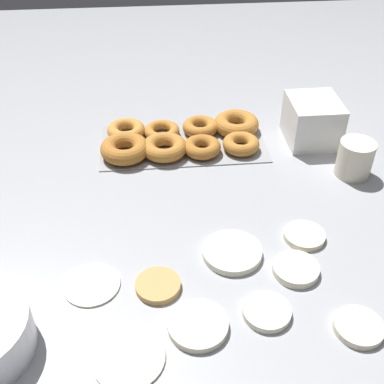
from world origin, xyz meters
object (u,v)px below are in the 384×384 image
pancake_2 (158,285)px  pancake_5 (128,357)px  pancake_8 (304,235)px  pancake_3 (359,327)px  donut_tray (181,138)px  pancake_1 (198,325)px  pancake_0 (232,252)px  paper_cup (355,159)px  pancake_7 (92,284)px  pancake_6 (267,312)px  pancake_4 (296,269)px  container_stack (312,121)px

pancake_2 → pancake_5: bearing=69.5°
pancake_2 → pancake_5: pancake_2 is taller
pancake_8 → pancake_5: bearing=34.6°
pancake_3 → donut_tray: size_ratio=0.20×
pancake_5 → pancake_8: size_ratio=1.41×
pancake_1 → pancake_5: (0.11, 0.05, -0.00)m
pancake_0 → paper_cup: bearing=-143.8°
pancake_1 → pancake_2: 0.11m
pancake_5 → pancake_7: bearing=-66.5°
pancake_5 → pancake_6: pancake_6 is taller
pancake_6 → paper_cup: bearing=-127.0°
pancake_5 → donut_tray: size_ratio=0.28×
pancake_5 → pancake_8: 0.42m
pancake_4 → pancake_6: pancake_4 is taller
pancake_1 → pancake_4: 0.22m
pancake_5 → pancake_4: bearing=-153.6°
pancake_1 → paper_cup: paper_cup is taller
pancake_2 → pancake_6: same height
pancake_3 → pancake_5: 0.37m
pancake_6 → pancake_7: size_ratio=0.81×
pancake_4 → pancake_2: bearing=3.3°
pancake_1 → pancake_5: bearing=22.1°
pancake_3 → container_stack: bearing=-98.5°
pancake_7 → paper_cup: size_ratio=1.19×
pancake_8 → donut_tray: (0.22, -0.36, 0.01)m
pancake_4 → pancake_0: bearing=-26.2°
donut_tray → paper_cup: bearing=157.5°
pancake_5 → paper_cup: 0.68m
pancake_0 → pancake_4: 0.12m
pancake_8 → container_stack: (-0.11, -0.36, 0.05)m
pancake_4 → paper_cup: paper_cup is taller
pancake_3 → paper_cup: (-0.14, -0.42, 0.04)m
donut_tray → paper_cup: (-0.39, 0.16, 0.02)m
pancake_5 → container_stack: container_stack is taller
pancake_1 → donut_tray: (-0.01, -0.55, 0.01)m
pancake_7 → pancake_8: (-0.41, -0.08, 0.00)m
pancake_6 → pancake_7: 0.31m
pancake_4 → paper_cup: (-0.21, -0.29, 0.04)m
pancake_5 → pancake_7: (0.07, -0.15, -0.00)m
pancake_8 → container_stack: bearing=-107.7°
pancake_5 → pancake_8: pancake_8 is taller
pancake_2 → pancake_7: pancake_2 is taller
pancake_6 → donut_tray: size_ratio=0.20×
pancake_3 → paper_cup: size_ratio=0.95×
pancake_4 → pancake_3: bearing=117.4°
pancake_1 → pancake_6: 0.12m
pancake_0 → pancake_1: same height
pancake_1 → paper_cup: bearing=-135.6°
pancake_1 → pancake_7: bearing=-30.8°
pancake_1 → paper_cup: (-0.40, -0.39, 0.04)m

